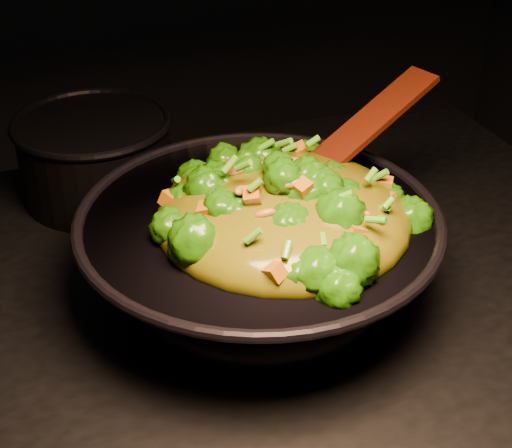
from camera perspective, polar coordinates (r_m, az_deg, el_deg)
name	(u,v)px	position (r m, az deg, el deg)	size (l,w,h in m)	color
wok	(259,259)	(0.98, 0.21, -2.55)	(0.43, 0.43, 0.12)	black
stir_fry	(284,183)	(0.91, 2.02, 3.02)	(0.31, 0.31, 0.11)	#1E5906
spatula	(344,144)	(1.01, 6.44, 5.79)	(0.31, 0.05, 0.01)	#3A1406
back_pot	(96,157)	(1.23, -11.57, 4.77)	(0.23, 0.23, 0.13)	black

